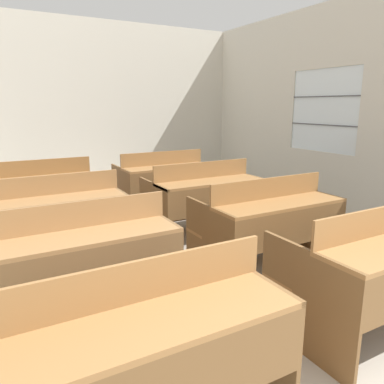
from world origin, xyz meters
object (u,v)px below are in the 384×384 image
bench_second_right (268,222)px  bench_third_left (56,217)px  bench_third_right (203,197)px  bench_front_right (377,267)px  bench_front_left (144,347)px  bench_second_left (83,258)px  bench_back_left (40,194)px  bench_back_right (163,180)px

bench_second_right → bench_third_left: (-1.78, 1.17, 0.00)m
bench_third_right → bench_front_right: bearing=-89.2°
bench_front_right → bench_front_left: bearing=-178.8°
bench_second_left → bench_third_right: (1.75, 1.20, 0.00)m
bench_front_right → bench_second_left: 2.13m
bench_back_left → bench_back_right: same height
bench_front_left → bench_third_right: size_ratio=1.00×
bench_second_right → bench_third_left: 2.13m
bench_front_right → bench_second_left: bearing=146.8°
bench_third_left → bench_third_right: (1.75, 0.01, 0.00)m
bench_second_right → bench_second_left: bearing=-179.5°
bench_back_left → bench_back_right: bearing=0.3°
bench_second_left → bench_third_right: size_ratio=1.00×
bench_second_left → bench_second_right: same height
bench_front_right → bench_third_right: same height
bench_third_left → bench_third_right: size_ratio=1.00×
bench_back_left → bench_front_left: bearing=-90.2°
bench_front_right → bench_back_right: bearing=90.3°
bench_front_right → bench_third_left: 2.95m
bench_second_left → bench_second_right: size_ratio=1.00×
bench_front_right → bench_third_right: size_ratio=1.00×
bench_front_left → bench_second_left: (-0.00, 1.20, 0.00)m
bench_second_left → bench_front_left: bearing=-89.9°
bench_second_left → bench_third_right: 2.12m
bench_front_left → bench_back_right: size_ratio=1.00×
bench_second_left → bench_second_right: bearing=0.5°
bench_third_left → bench_back_left: same height
bench_front_right → bench_third_right: (-0.03, 2.36, 0.00)m
bench_front_left → bench_second_left: 1.20m
bench_third_right → bench_back_left: bearing=145.7°
bench_second_right → bench_third_right: size_ratio=1.00×
bench_second_left → bench_back_right: bearing=53.6°
bench_second_left → bench_third_left: (0.01, 1.19, 0.00)m
bench_second_left → bench_second_right: 1.78m
bench_second_right → bench_third_left: bearing=146.6°
bench_third_right → bench_back_left: (-1.74, 1.19, 0.00)m
bench_second_right → bench_third_right: (-0.03, 1.18, 0.00)m
bench_back_left → bench_second_left: bearing=-90.3°
bench_third_right → bench_back_right: same height
bench_second_left → bench_front_right: bearing=-33.2°
bench_second_right → bench_back_left: size_ratio=1.00×
bench_third_right → bench_front_left: bearing=-126.1°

